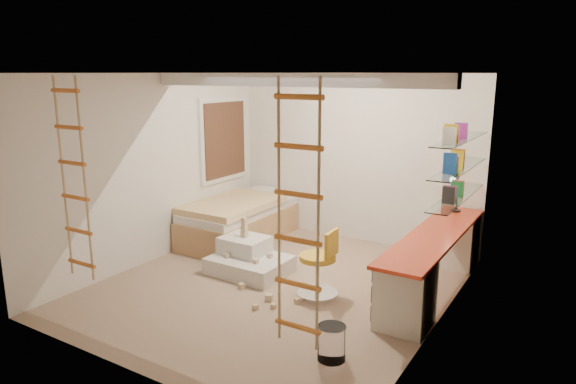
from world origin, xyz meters
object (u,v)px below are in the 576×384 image
Objects in this scene: play_platform at (248,259)px; desk at (434,260)px; bed at (239,220)px; swivel_chair at (319,272)px.

desk is at bearing 15.63° from play_platform.
desk is 1.40× the size of bed.
desk is at bearing 37.19° from swivel_chair.
bed reaches higher than play_platform.
bed is at bearing 132.03° from play_platform.
bed is (-3.20, 0.36, -0.07)m from desk.
desk is at bearing -6.49° from bed.
swivel_chair is at bearing -142.81° from desk.
bed is 2.39× the size of swivel_chair.
bed is at bearing 173.51° from desk.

